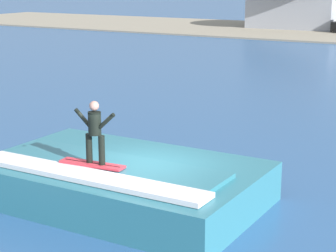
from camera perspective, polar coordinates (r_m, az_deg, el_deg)
ground_plane at (r=15.91m, az=-2.19°, el=-7.30°), size 260.00×260.00×0.00m
wave_crest at (r=15.88m, az=-4.45°, el=-5.24°), size 7.11×4.46×1.18m
surfboard at (r=15.22m, az=-7.15°, el=-3.58°), size 1.77×0.52×0.06m
surfer at (r=14.93m, az=-6.90°, el=-0.29°), size 1.21×0.32×1.58m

